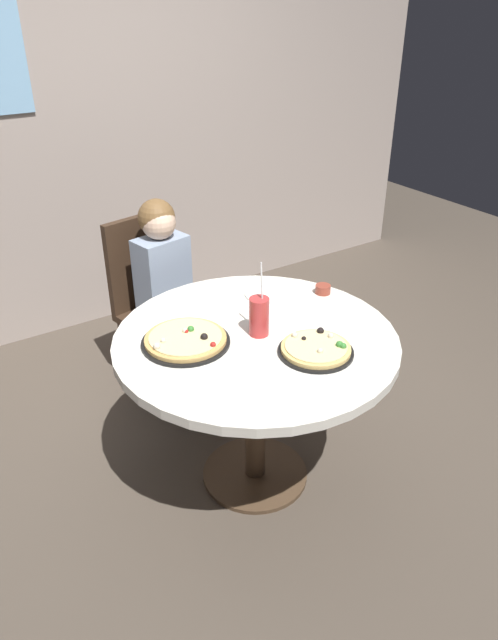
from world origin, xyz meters
name	(u,v)px	position (x,y,z in m)	size (l,w,h in m)	color
ground_plane	(255,475)	(0.00, 0.00, 0.00)	(8.00, 8.00, 0.00)	#4C4238
wall_with_window	(73,91)	(-0.01, 1.89, 1.45)	(5.20, 0.14, 2.90)	#A8998E
dining_table	(256,358)	(0.00, 0.00, 0.64)	(1.14, 1.14, 0.75)	silver
chair_wooden	(153,295)	(-0.02, 0.96, 0.53)	(0.47, 0.47, 0.95)	#382619
diner_child	(174,315)	(0.01, 0.78, 0.48)	(0.32, 0.43, 1.08)	#3F4766
pizza_veggie	(316,349)	(0.12, -0.23, 0.77)	(0.29, 0.29, 0.05)	black
pizza_cheese	(186,340)	(-0.26, 0.10, 0.77)	(0.35, 0.35, 0.05)	black
soda_cup	(259,316)	(0.02, 0.01, 0.83)	(0.08, 0.08, 0.31)	#B73333
sauce_bowl	(323,289)	(0.47, 0.15, 0.77)	(0.07, 0.07, 0.04)	brown
plate_small	(265,294)	(0.23, 0.28, 0.76)	(0.18, 0.18, 0.01)	white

